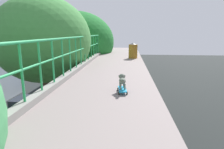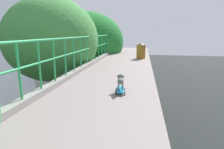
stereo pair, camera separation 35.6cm
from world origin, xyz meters
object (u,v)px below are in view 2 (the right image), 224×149
at_px(litter_bin, 141,51).
at_px(toy_skateboard, 120,90).
at_px(small_dog, 121,80).
at_px(city_bus, 79,67).
at_px(car_silver_fifth, 59,122).
at_px(car_black_seventh, 85,94).
at_px(car_green_sixth, 34,103).

bearing_deg(litter_bin, toy_skateboard, -93.54).
bearing_deg(small_dog, litter_bin, 86.38).
xyz_separation_m(city_bus, litter_bin, (9.68, -17.54, 4.33)).
height_order(car_silver_fifth, litter_bin, litter_bin).
xyz_separation_m(car_black_seventh, city_bus, (-3.95, 9.32, 1.13)).
distance_m(car_green_sixth, car_black_seventh, 5.07).
xyz_separation_m(car_green_sixth, toy_skateboard, (9.30, -10.93, 5.14)).
xyz_separation_m(toy_skateboard, litter_bin, (0.37, 5.92, 0.34)).
height_order(car_black_seventh, toy_skateboard, toy_skateboard).
height_order(car_silver_fifth, city_bus, city_bus).
height_order(car_black_seventh, small_dog, small_dog).
distance_m(car_silver_fifth, car_green_sixth, 5.15).
xyz_separation_m(small_dog, litter_bin, (0.37, 5.86, 0.13)).
xyz_separation_m(car_black_seventh, small_dog, (5.36, -14.08, 5.33)).
bearing_deg(city_bus, car_silver_fifth, -75.96).
relative_size(car_black_seventh, small_dog, 10.96).
relative_size(car_silver_fifth, small_dog, 11.16).
distance_m(car_black_seventh, small_dog, 15.98).
distance_m(car_black_seventh, toy_skateboard, 15.96).
height_order(small_dog, litter_bin, litter_bin).
height_order(car_green_sixth, litter_bin, litter_bin).
relative_size(city_bus, toy_skateboard, 24.12).
relative_size(car_black_seventh, city_bus, 0.37).
bearing_deg(car_green_sixth, small_dog, -49.48).
height_order(city_bus, toy_skateboard, toy_skateboard).
bearing_deg(litter_bin, car_silver_fifth, 163.41).
relative_size(car_black_seventh, toy_skateboard, 9.02).
relative_size(car_green_sixth, toy_skateboard, 9.32).
bearing_deg(city_bus, car_green_sixth, -89.93).
distance_m(city_bus, toy_skateboard, 25.55).
bearing_deg(car_green_sixth, car_silver_fifth, -39.96).
xyz_separation_m(car_silver_fifth, city_bus, (-3.96, 15.84, 1.07)).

